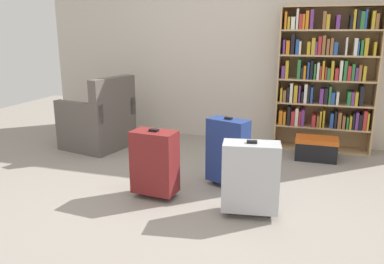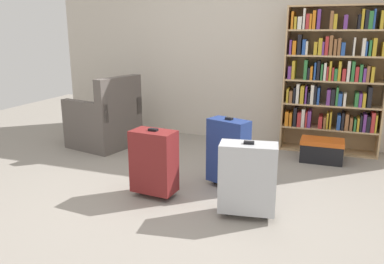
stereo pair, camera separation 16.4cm
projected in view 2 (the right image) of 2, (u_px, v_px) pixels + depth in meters
ground_plane at (170, 202)px, 3.29m from camera, size 9.11×9.11×0.00m
back_wall at (236, 41)px, 4.99m from camera, size 5.21×0.10×2.60m
bookshelf at (332, 77)px, 4.48m from camera, size 1.13×0.31×1.71m
armchair at (106, 122)px, 4.84m from camera, size 0.83×0.83×0.90m
mug at (144, 148)px, 4.68m from camera, size 0.12×0.08×0.10m
storage_box at (322, 150)px, 4.30m from camera, size 0.46×0.29×0.26m
suitcase_dark_red at (154, 161)px, 3.34m from camera, size 0.40×0.26×0.62m
suitcase_navy_blue at (228, 152)px, 3.53m from camera, size 0.42×0.30×0.67m
suitcase_silver at (248, 178)px, 2.97m from camera, size 0.47×0.28×0.62m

